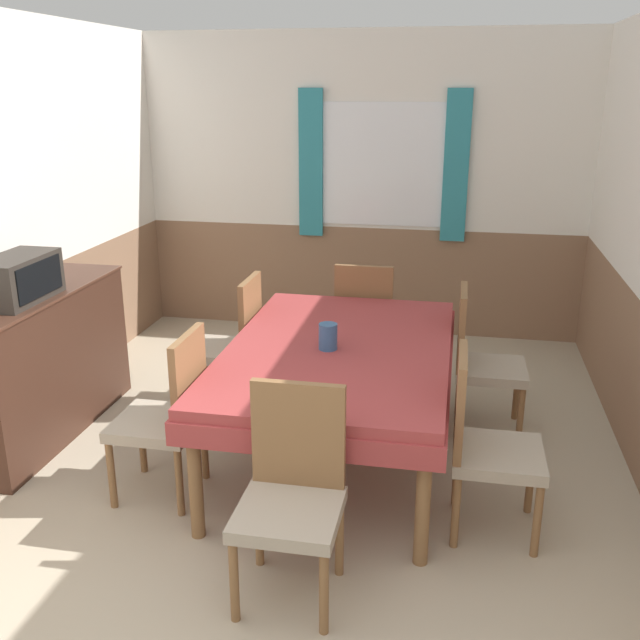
{
  "coord_description": "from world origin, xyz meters",
  "views": [
    {
      "loc": [
        0.85,
        -1.67,
        2.15
      ],
      "look_at": [
        0.11,
        2.13,
        0.87
      ],
      "focal_mm": 40.0,
      "sensor_mm": 36.0,
      "label": 1
    }
  ],
  "objects_px": {
    "chair_right_far": "(480,358)",
    "chair_right_near": "(484,440)",
    "chair_head_window": "(365,320)",
    "chair_left_far": "(233,341)",
    "vase": "(328,337)",
    "tv": "(18,279)",
    "chair_left_near": "(169,412)",
    "dining_table": "(339,362)",
    "chair_head_near": "(292,489)",
    "sideboard": "(41,363)"
  },
  "relations": [
    {
      "from": "chair_head_near",
      "to": "chair_right_near",
      "type": "bearing_deg",
      "value": -143.08
    },
    {
      "from": "chair_right_far",
      "to": "sideboard",
      "type": "distance_m",
      "value": 2.8
    },
    {
      "from": "chair_right_near",
      "to": "chair_left_far",
      "type": "bearing_deg",
      "value": -124.53
    },
    {
      "from": "chair_right_near",
      "to": "vase",
      "type": "xyz_separation_m",
      "value": [
        -0.87,
        0.5,
        0.3
      ]
    },
    {
      "from": "chair_right_far",
      "to": "chair_head_window",
      "type": "bearing_deg",
      "value": -126.92
    },
    {
      "from": "chair_head_near",
      "to": "vase",
      "type": "height_order",
      "value": "chair_head_near"
    },
    {
      "from": "sideboard",
      "to": "chair_right_far",
      "type": "bearing_deg",
      "value": 12.08
    },
    {
      "from": "chair_left_far",
      "to": "tv",
      "type": "xyz_separation_m",
      "value": [
        -1.06,
        -0.75,
        0.58
      ]
    },
    {
      "from": "dining_table",
      "to": "chair_left_far",
      "type": "height_order",
      "value": "chair_left_far"
    },
    {
      "from": "chair_right_far",
      "to": "chair_left_far",
      "type": "distance_m",
      "value": 1.65
    },
    {
      "from": "chair_left_near",
      "to": "chair_head_window",
      "type": "height_order",
      "value": "same"
    },
    {
      "from": "chair_right_far",
      "to": "chair_right_near",
      "type": "height_order",
      "value": "same"
    },
    {
      "from": "chair_head_near",
      "to": "vase",
      "type": "xyz_separation_m",
      "value": [
        -0.05,
        1.12,
        0.3
      ]
    },
    {
      "from": "dining_table",
      "to": "sideboard",
      "type": "relative_size",
      "value": 1.34
    },
    {
      "from": "chair_left_far",
      "to": "chair_right_near",
      "type": "xyz_separation_m",
      "value": [
        1.65,
        -1.13,
        0.0
      ]
    },
    {
      "from": "chair_left_near",
      "to": "chair_left_far",
      "type": "distance_m",
      "value": 1.13
    },
    {
      "from": "chair_left_near",
      "to": "chair_left_far",
      "type": "height_order",
      "value": "same"
    },
    {
      "from": "chair_head_near",
      "to": "tv",
      "type": "relative_size",
      "value": 1.74
    },
    {
      "from": "chair_right_far",
      "to": "chair_left_near",
      "type": "bearing_deg",
      "value": -55.47
    },
    {
      "from": "chair_head_near",
      "to": "tv",
      "type": "distance_m",
      "value": 2.21
    },
    {
      "from": "chair_left_near",
      "to": "dining_table",
      "type": "bearing_deg",
      "value": -55.47
    },
    {
      "from": "chair_head_window",
      "to": "dining_table",
      "type": "bearing_deg",
      "value": -90.0
    },
    {
      "from": "chair_left_near",
      "to": "chair_head_window",
      "type": "distance_m",
      "value": 1.93
    },
    {
      "from": "dining_table",
      "to": "chair_left_near",
      "type": "bearing_deg",
      "value": -145.47
    },
    {
      "from": "dining_table",
      "to": "tv",
      "type": "relative_size",
      "value": 3.73
    },
    {
      "from": "chair_left_near",
      "to": "chair_right_far",
      "type": "height_order",
      "value": "same"
    },
    {
      "from": "chair_right_far",
      "to": "tv",
      "type": "relative_size",
      "value": 1.74
    },
    {
      "from": "chair_right_far",
      "to": "chair_left_far",
      "type": "bearing_deg",
      "value": -90.0
    },
    {
      "from": "chair_head_window",
      "to": "chair_left_far",
      "type": "relative_size",
      "value": 1.0
    },
    {
      "from": "chair_head_near",
      "to": "sideboard",
      "type": "bearing_deg",
      "value": -31.37
    },
    {
      "from": "sideboard",
      "to": "tv",
      "type": "height_order",
      "value": "tv"
    },
    {
      "from": "vase",
      "to": "dining_table",
      "type": "bearing_deg",
      "value": 51.09
    },
    {
      "from": "chair_left_near",
      "to": "chair_right_far",
      "type": "relative_size",
      "value": 1.0
    },
    {
      "from": "vase",
      "to": "chair_right_near",
      "type": "bearing_deg",
      "value": -29.89
    },
    {
      "from": "chair_right_near",
      "to": "tv",
      "type": "bearing_deg",
      "value": -98.1
    },
    {
      "from": "chair_head_window",
      "to": "chair_right_far",
      "type": "relative_size",
      "value": 1.0
    },
    {
      "from": "chair_left_near",
      "to": "chair_right_near",
      "type": "distance_m",
      "value": 1.65
    },
    {
      "from": "chair_right_far",
      "to": "vase",
      "type": "xyz_separation_m",
      "value": [
        -0.87,
        -0.63,
        0.3
      ]
    },
    {
      "from": "dining_table",
      "to": "chair_left_far",
      "type": "bearing_deg",
      "value": 145.47
    },
    {
      "from": "chair_right_near",
      "to": "vase",
      "type": "bearing_deg",
      "value": -119.89
    },
    {
      "from": "dining_table",
      "to": "chair_head_near",
      "type": "height_order",
      "value": "chair_head_near"
    },
    {
      "from": "chair_head_window",
      "to": "vase",
      "type": "distance_m",
      "value": 1.29
    },
    {
      "from": "chair_left_near",
      "to": "tv",
      "type": "xyz_separation_m",
      "value": [
        -1.06,
        0.38,
        0.58
      ]
    },
    {
      "from": "chair_right_near",
      "to": "chair_head_near",
      "type": "bearing_deg",
      "value": -53.08
    },
    {
      "from": "dining_table",
      "to": "chair_right_near",
      "type": "xyz_separation_m",
      "value": [
        0.82,
        -0.57,
        -0.13
      ]
    },
    {
      "from": "chair_head_window",
      "to": "sideboard",
      "type": "height_order",
      "value": "same"
    },
    {
      "from": "chair_head_near",
      "to": "vase",
      "type": "bearing_deg",
      "value": -87.38
    },
    {
      "from": "chair_head_near",
      "to": "chair_left_near",
      "type": "bearing_deg",
      "value": -36.92
    },
    {
      "from": "chair_left_near",
      "to": "vase",
      "type": "height_order",
      "value": "chair_left_near"
    },
    {
      "from": "chair_left_far",
      "to": "vase",
      "type": "bearing_deg",
      "value": -129.23
    }
  ]
}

